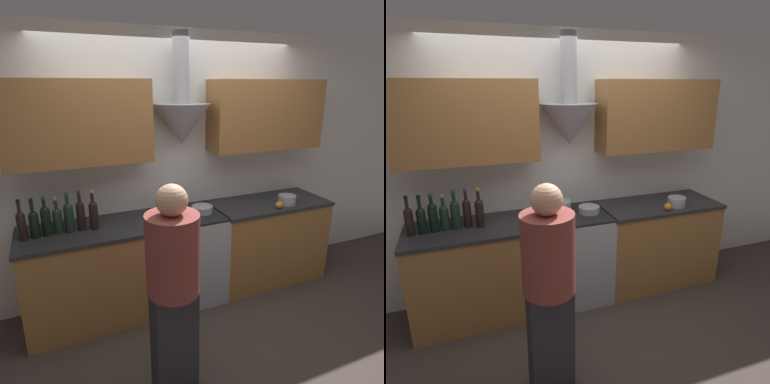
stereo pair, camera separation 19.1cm
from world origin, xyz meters
TOP-DOWN VIEW (x-y plane):
  - ground_plane at (0.00, 0.00)m, footprint 12.00×12.00m
  - wall_back at (0.01, 0.62)m, footprint 8.40×0.54m
  - counter_left at (-0.92, 0.35)m, footprint 1.23×0.62m
  - counter_right at (0.94, 0.35)m, footprint 1.26×0.62m
  - stove_range at (0.00, 0.36)m, footprint 0.64×0.60m
  - wine_bottle_0 at (-1.44, 0.34)m, footprint 0.07×0.07m
  - wine_bottle_1 at (-1.35, 0.35)m, footprint 0.07×0.07m
  - wine_bottle_2 at (-1.26, 0.36)m, footprint 0.08×0.08m
  - wine_bottle_3 at (-1.17, 0.37)m, footprint 0.08×0.08m
  - wine_bottle_4 at (-1.08, 0.36)m, footprint 0.08×0.08m
  - wine_bottle_5 at (-0.99, 0.37)m, footprint 0.07×0.07m
  - wine_bottle_6 at (-0.88, 0.34)m, footprint 0.07×0.07m
  - stock_pot at (-0.14, 0.40)m, footprint 0.23×0.23m
  - mixing_bowl at (0.14, 0.33)m, footprint 0.20×0.20m
  - orange_fruit at (0.90, 0.13)m, footprint 0.07×0.07m
  - saucepan at (1.06, 0.21)m, footprint 0.18×0.18m
  - person_foreground_left at (-0.53, -0.68)m, footprint 0.35×0.35m

SIDE VIEW (x-z plane):
  - ground_plane at x=0.00m, z-range 0.00..0.00m
  - counter_right at x=0.94m, z-range 0.00..0.91m
  - counter_left at x=-0.92m, z-range 0.00..0.91m
  - stove_range at x=0.00m, z-range 0.00..0.91m
  - person_foreground_left at x=-0.53m, z-range 0.07..1.62m
  - mixing_bowl at x=0.14m, z-range 0.90..0.97m
  - orange_fruit at x=0.90m, z-range 0.90..0.98m
  - saucepan at x=1.06m, z-range 0.90..1.00m
  - stock_pot at x=-0.14m, z-range 0.90..1.04m
  - wine_bottle_3 at x=-1.17m, z-range 0.87..1.19m
  - wine_bottle_1 at x=-1.35m, z-range 0.87..1.20m
  - wine_bottle_0 at x=-1.44m, z-range 0.87..1.21m
  - wine_bottle_2 at x=-1.26m, z-range 0.88..1.21m
  - wine_bottle_6 at x=-0.88m, z-range 0.87..1.22m
  - wine_bottle_4 at x=-1.08m, z-range 0.87..1.22m
  - wine_bottle_5 at x=-0.99m, z-range 0.87..1.23m
  - wall_back at x=0.01m, z-range 0.17..2.77m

